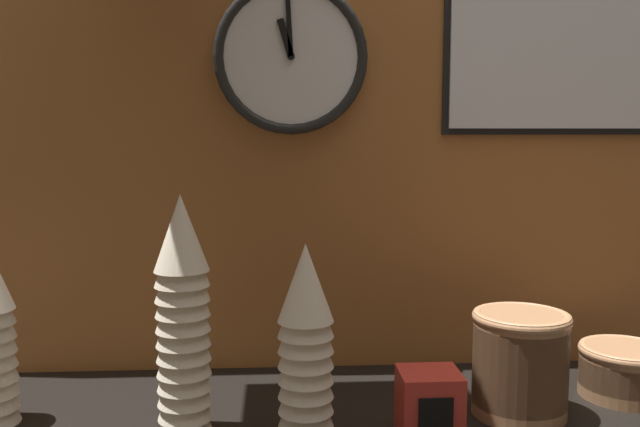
# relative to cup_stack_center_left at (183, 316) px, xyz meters

# --- Properties ---
(wall_tiled_back) EXTENTS (1.60, 0.03, 1.05)m
(wall_tiled_back) POSITION_rel_cup_stack_center_left_xyz_m (0.26, 0.30, 0.34)
(wall_tiled_back) COLOR #A3602D
(wall_tiled_back) RESTS_ON ground_plane
(cup_stack_center_left) EXTENTS (0.08, 0.08, 0.37)m
(cup_stack_center_left) POSITION_rel_cup_stack_center_left_xyz_m (0.00, 0.00, 0.00)
(cup_stack_center_left) COLOR beige
(cup_stack_center_left) RESTS_ON ground_plane
(cup_stack_center) EXTENTS (0.08, 0.08, 0.30)m
(cup_stack_center) POSITION_rel_cup_stack_center_left_xyz_m (0.19, -0.04, -0.03)
(cup_stack_center) COLOR beige
(cup_stack_center) RESTS_ON ground_plane
(bowl_stack_right) EXTENTS (0.16, 0.16, 0.17)m
(bowl_stack_right) POSITION_rel_cup_stack_center_left_xyz_m (0.54, 0.03, -0.10)
(bowl_stack_right) COLOR #996B47
(bowl_stack_right) RESTS_ON ground_plane
(bowl_stack_far_right) EXTENTS (0.16, 0.16, 0.09)m
(bowl_stack_far_right) POSITION_rel_cup_stack_center_left_xyz_m (0.76, 0.10, -0.14)
(bowl_stack_far_right) COLOR #996B47
(bowl_stack_far_right) RESTS_ON ground_plane
(wall_clock) EXTENTS (0.29, 0.03, 0.29)m
(wall_clock) POSITION_rel_cup_stack_center_left_xyz_m (0.17, 0.27, 0.42)
(wall_clock) COLOR white
(menu_board) EXTENTS (0.45, 0.01, 0.47)m
(menu_board) POSITION_rel_cup_stack_center_left_xyz_m (0.69, 0.28, 0.51)
(menu_board) COLOR black
(napkin_dispenser) EXTENTS (0.09, 0.09, 0.11)m
(napkin_dispenser) POSITION_rel_cup_stack_center_left_xyz_m (0.37, -0.05, -0.13)
(napkin_dispenser) COLOR red
(napkin_dispenser) RESTS_ON ground_plane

